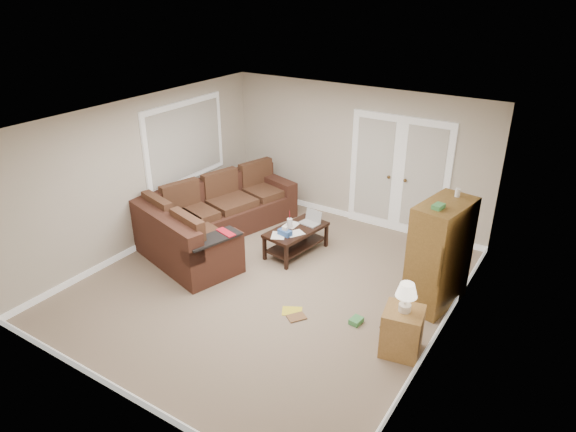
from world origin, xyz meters
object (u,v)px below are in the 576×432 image
Objects in this scene: sectional_sofa at (211,222)px; coffee_table at (297,239)px; side_cabinet at (402,328)px; tv_armoire at (439,254)px.

sectional_sofa reaches higher than coffee_table.
side_cabinet reaches higher than sectional_sofa.
sectional_sofa is 1.54m from coffee_table.
tv_armoire is 1.68× the size of side_cabinet.
coffee_table is at bearing 138.32° from side_cabinet.
sectional_sofa is at bearing 154.85° from side_cabinet.
tv_armoire is at bearing 4.83° from coffee_table.
tv_armoire reaches higher than coffee_table.
tv_armoire is 1.34m from side_cabinet.
tv_armoire reaches higher than sectional_sofa.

